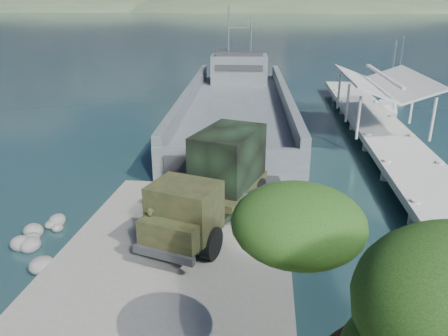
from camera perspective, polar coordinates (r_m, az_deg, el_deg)
ground at (r=20.25m, az=-6.02°, el=-11.09°), size 1400.00×1400.00×0.00m
boat_ramp at (r=19.29m, az=-6.65°, el=-12.01°), size 10.00×18.00×0.50m
shoreline_rocks at (r=22.64m, az=-21.50°, el=-8.87°), size 3.20×5.60×0.90m
distant_headlands at (r=578.73m, az=11.07°, el=19.40°), size 1000.00×240.00×48.00m
pier at (r=37.82m, az=19.83°, el=5.71°), size 6.40×44.00×6.10m
landing_craft at (r=41.81m, az=1.68°, el=7.33°), size 11.19×38.10×11.20m
military_truck at (r=21.06m, az=-1.13°, el=-1.72°), size 5.34×9.43×4.20m
soldier at (r=18.62m, az=-9.44°, el=-9.04°), size 0.73×0.48×1.96m
sailboat_near at (r=47.97m, az=20.54°, el=7.14°), size 3.19×6.38×7.47m
sailboat_far at (r=58.76m, az=21.62°, el=9.30°), size 2.74×6.12×7.20m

